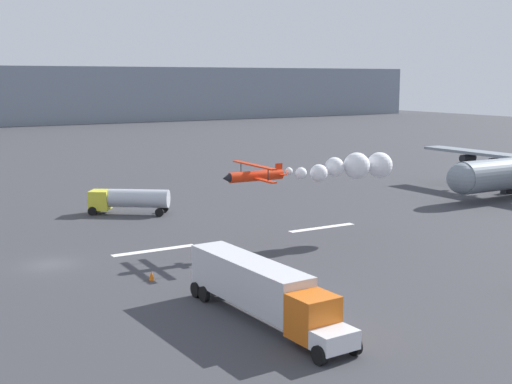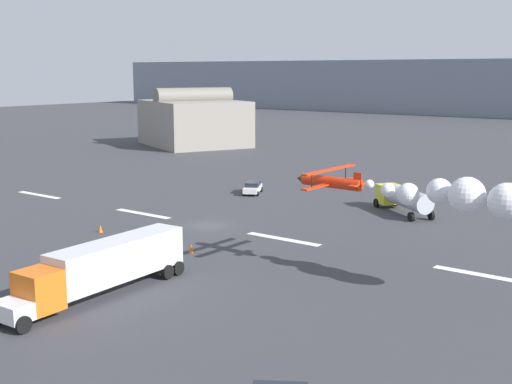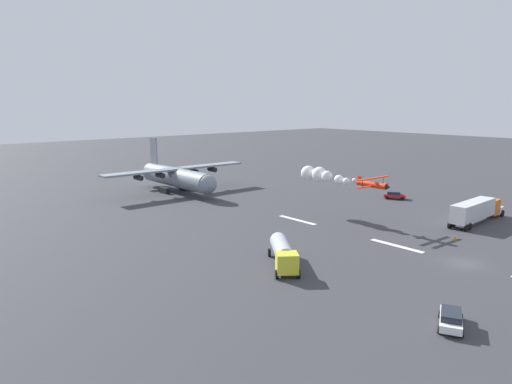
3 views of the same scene
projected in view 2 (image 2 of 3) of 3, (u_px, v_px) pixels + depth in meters
ground_plane at (207, 225)px, 68.20m from camera, size 440.00×440.00×0.00m
runway_stripe_1 at (39, 195)px, 84.85m from camera, size 8.00×0.90×0.01m
runway_stripe_2 at (143, 214)px, 73.75m from camera, size 8.00×0.90×0.01m
runway_stripe_3 at (283, 239)px, 62.65m from camera, size 8.00×0.90×0.01m
runway_stripe_4 at (484, 275)px, 51.55m from camera, size 8.00×0.90×0.01m
stunt_biplane_red at (449, 194)px, 46.91m from camera, size 18.42×7.13×2.65m
semi_truck_orange at (103, 266)px, 46.69m from camera, size 3.49×15.43×3.70m
fuel_tanker_truck at (403, 198)px, 73.67m from camera, size 8.78×7.38×2.90m
airport_staff_sedan at (253, 187)px, 85.68m from camera, size 3.70×4.88×1.52m
hangar_building at (194, 122)px, 140.37m from camera, size 27.01×25.03×12.07m
traffic_cone_near at (100, 228)px, 65.25m from camera, size 0.44×0.44×0.75m
traffic_cone_far at (191, 248)px, 58.03m from camera, size 0.44×0.44×0.75m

